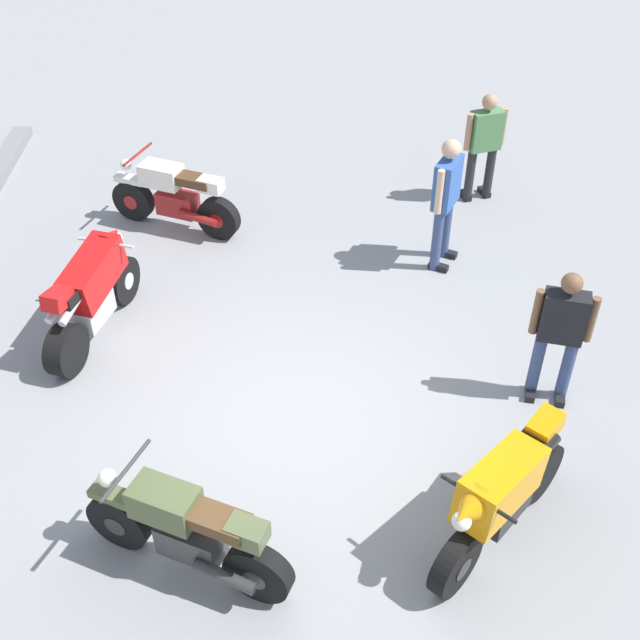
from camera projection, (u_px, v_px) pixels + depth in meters
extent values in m
plane|color=gray|center=(297.00, 431.00, 8.10)|extent=(40.00, 40.00, 0.00)
cylinder|color=black|center=(134.00, 200.00, 11.13)|extent=(0.38, 0.61, 0.60)
cylinder|color=black|center=(219.00, 218.00, 10.75)|extent=(0.38, 0.61, 0.60)
cylinder|color=maroon|center=(134.00, 200.00, 11.13)|extent=(0.25, 0.26, 0.21)
cylinder|color=maroon|center=(219.00, 218.00, 10.75)|extent=(0.25, 0.26, 0.21)
cube|color=maroon|center=(178.00, 203.00, 10.86)|extent=(0.48, 0.63, 0.32)
cube|color=white|center=(161.00, 175.00, 10.67)|extent=(0.51, 0.64, 0.30)
cube|color=white|center=(130.00, 179.00, 10.92)|extent=(0.32, 0.47, 0.08)
cube|color=#4C331E|center=(191.00, 180.00, 10.53)|extent=(0.48, 0.65, 0.12)
cube|color=white|center=(211.00, 185.00, 10.46)|extent=(0.33, 0.38, 0.18)
cylinder|color=maroon|center=(198.00, 218.00, 10.66)|extent=(0.32, 0.55, 0.16)
cylinder|color=maroon|center=(138.00, 154.00, 10.60)|extent=(0.66, 0.31, 0.04)
sphere|color=silver|center=(126.00, 165.00, 10.79)|extent=(0.16, 0.16, 0.16)
cylinder|color=black|center=(120.00, 519.00, 6.88)|extent=(0.40, 0.61, 0.60)
cylinder|color=black|center=(259.00, 572.00, 6.47)|extent=(0.40, 0.61, 0.60)
cylinder|color=#333333|center=(120.00, 519.00, 6.88)|extent=(0.25, 0.27, 0.21)
cylinder|color=#333333|center=(259.00, 572.00, 6.47)|extent=(0.25, 0.27, 0.21)
cube|color=#333333|center=(191.00, 540.00, 6.60)|extent=(0.49, 0.63, 0.32)
cube|color=#515B38|center=(165.00, 502.00, 6.41)|extent=(0.52, 0.64, 0.30)
cube|color=#515B38|center=(114.00, 496.00, 6.67)|extent=(0.33, 0.47, 0.08)
cube|color=brown|center=(213.00, 519.00, 6.26)|extent=(0.49, 0.65, 0.12)
cube|color=#515B38|center=(247.00, 533.00, 6.18)|extent=(0.33, 0.38, 0.18)
cylinder|color=#333333|center=(224.00, 576.00, 6.39)|extent=(0.33, 0.55, 0.16)
cylinder|color=#333333|center=(126.00, 470.00, 6.35)|extent=(0.65, 0.33, 0.04)
sphere|color=silver|center=(107.00, 478.00, 6.54)|extent=(0.16, 0.16, 0.16)
cylinder|color=black|center=(123.00, 280.00, 9.64)|extent=(0.62, 0.33, 0.60)
cylinder|color=black|center=(66.00, 350.00, 8.63)|extent=(0.64, 0.40, 0.60)
cylinder|color=silver|center=(123.00, 280.00, 9.64)|extent=(0.25, 0.24, 0.21)
cylinder|color=silver|center=(66.00, 350.00, 8.63)|extent=(0.25, 0.24, 0.21)
cube|color=silver|center=(92.00, 309.00, 9.03)|extent=(0.62, 0.44, 0.32)
cube|color=red|center=(93.00, 273.00, 8.89)|extent=(1.05, 0.64, 0.57)
cone|color=red|center=(112.00, 238.00, 9.19)|extent=(0.44, 0.43, 0.39)
cube|color=black|center=(73.00, 289.00, 8.55)|extent=(0.65, 0.43, 0.12)
cube|color=red|center=(57.00, 299.00, 8.28)|extent=(0.40, 0.31, 0.23)
cylinder|color=silver|center=(70.00, 311.00, 8.41)|extent=(0.40, 0.21, 0.17)
cylinder|color=silver|center=(57.00, 308.00, 8.44)|extent=(0.40, 0.21, 0.17)
cylinder|color=silver|center=(106.00, 243.00, 9.07)|extent=(0.25, 0.68, 0.04)
sphere|color=silver|center=(116.00, 238.00, 9.28)|extent=(0.16, 0.16, 0.16)
cylinder|color=black|center=(455.00, 564.00, 6.53)|extent=(0.55, 0.53, 0.60)
cylinder|color=black|center=(537.00, 469.00, 7.32)|extent=(0.59, 0.57, 0.60)
cylinder|color=black|center=(455.00, 564.00, 6.53)|extent=(0.28, 0.28, 0.21)
cylinder|color=black|center=(537.00, 469.00, 7.32)|extent=(0.28, 0.28, 0.21)
cube|color=black|center=(503.00, 503.00, 6.89)|extent=(0.60, 0.59, 0.32)
cube|color=orange|center=(500.00, 484.00, 6.55)|extent=(0.97, 0.94, 0.57)
cone|color=orange|center=(468.00, 511.00, 6.16)|extent=(0.49, 0.49, 0.39)
cube|color=black|center=(526.00, 451.00, 6.74)|extent=(0.61, 0.60, 0.12)
cube|color=orange|center=(545.00, 425.00, 6.87)|extent=(0.40, 0.40, 0.23)
cylinder|color=black|center=(531.00, 438.00, 6.99)|extent=(0.35, 0.34, 0.17)
cylinder|color=black|center=(547.00, 447.00, 6.91)|extent=(0.35, 0.34, 0.17)
cylinder|color=black|center=(478.00, 499.00, 6.23)|extent=(0.51, 0.53, 0.04)
sphere|color=silver|center=(462.00, 521.00, 6.14)|extent=(0.16, 0.16, 0.16)
cylinder|color=#384772|center=(536.00, 364.00, 8.31)|extent=(0.16, 0.16, 0.79)
cube|color=black|center=(530.00, 392.00, 8.49)|extent=(0.28, 0.17, 0.08)
cylinder|color=#384772|center=(566.00, 369.00, 8.25)|extent=(0.16, 0.16, 0.79)
cube|color=black|center=(560.00, 397.00, 8.43)|extent=(0.28, 0.17, 0.08)
cube|color=black|center=(564.00, 317.00, 7.85)|extent=(0.33, 0.49, 0.56)
cylinder|color=brown|center=(537.00, 312.00, 7.89)|extent=(0.11, 0.11, 0.53)
cylinder|color=brown|center=(592.00, 320.00, 7.79)|extent=(0.11, 0.11, 0.53)
sphere|color=brown|center=(572.00, 283.00, 7.59)|extent=(0.21, 0.21, 0.21)
cylinder|color=#384772|center=(437.00, 240.00, 10.08)|extent=(0.18, 0.18, 0.87)
cube|color=black|center=(438.00, 267.00, 10.31)|extent=(0.21, 0.28, 0.08)
cylinder|color=#384772|center=(446.00, 227.00, 10.32)|extent=(0.18, 0.18, 0.87)
cube|color=black|center=(447.00, 254.00, 10.55)|extent=(0.21, 0.28, 0.08)
cube|color=#3359A5|center=(447.00, 183.00, 9.73)|extent=(0.54, 0.43, 0.62)
cylinder|color=#D8AD8C|center=(439.00, 192.00, 9.51)|extent=(0.12, 0.12, 0.58)
cylinder|color=#D8AD8C|center=(455.00, 171.00, 9.92)|extent=(0.12, 0.12, 0.58)
sphere|color=#D8AD8C|center=(451.00, 149.00, 9.44)|extent=(0.24, 0.24, 0.24)
cylinder|color=#262628|center=(489.00, 172.00, 11.55)|extent=(0.16, 0.16, 0.81)
cube|color=black|center=(484.00, 192.00, 11.82)|extent=(0.28, 0.17, 0.08)
cylinder|color=#262628|center=(470.00, 176.00, 11.47)|extent=(0.16, 0.16, 0.81)
cube|color=black|center=(465.00, 195.00, 11.74)|extent=(0.28, 0.17, 0.08)
cube|color=#4C7F4C|center=(486.00, 130.00, 11.07)|extent=(0.34, 0.50, 0.57)
cylinder|color=tan|center=(503.00, 127.00, 11.13)|extent=(0.11, 0.11, 0.54)
cylinder|color=tan|center=(469.00, 132.00, 10.99)|extent=(0.11, 0.11, 0.54)
sphere|color=tan|center=(490.00, 102.00, 10.81)|extent=(0.22, 0.22, 0.22)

